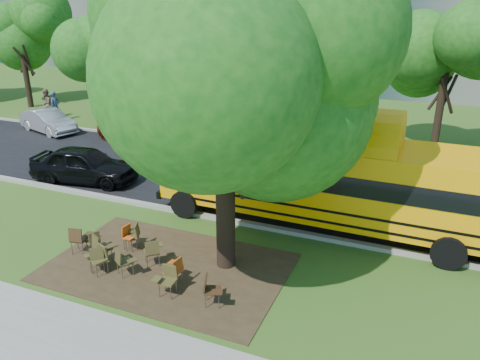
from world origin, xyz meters
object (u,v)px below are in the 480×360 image
at_px(black_car, 84,165).
at_px(chair_11, 153,250).
at_px(chair_3, 99,256).
at_px(chair_9, 134,234).
at_px(chair_7, 210,288).
at_px(chair_4, 123,260).
at_px(chair_2, 97,256).
at_px(chair_8, 94,240).
at_px(main_tree, 224,85).
at_px(chair_0, 79,237).
at_px(chair_10, 129,235).
at_px(pedestrian_a, 55,106).
at_px(school_bus, 354,182).
at_px(chair_5, 167,278).
at_px(bg_car_red, 139,129).
at_px(chair_1, 101,246).
at_px(pedestrian_b, 47,104).
at_px(bg_car_silver, 48,121).
at_px(chair_6, 175,269).

bearing_deg(black_car, chair_11, -135.28).
height_order(chair_3, chair_9, chair_3).
height_order(chair_7, black_car, black_car).
relative_size(chair_4, chair_11, 0.97).
height_order(chair_2, chair_8, chair_2).
xyz_separation_m(main_tree, black_car, (-8.50, 3.93, -4.61)).
bearing_deg(chair_0, chair_10, 21.73).
bearing_deg(chair_8, chair_7, -76.66).
xyz_separation_m(chair_8, pedestrian_a, (-13.59, 13.05, 0.48)).
xyz_separation_m(school_bus, pedestrian_a, (-20.68, 8.38, -0.83)).
bearing_deg(chair_7, chair_5, -110.21).
bearing_deg(bg_car_red, chair_10, -149.18).
xyz_separation_m(chair_0, chair_1, (1.01, -0.21, 0.02)).
distance_m(chair_0, pedestrian_b, 19.70).
relative_size(main_tree, chair_11, 10.16).
height_order(chair_7, chair_10, chair_7).
xyz_separation_m(main_tree, bg_car_silver, (-16.03, 9.67, -4.71)).
distance_m(chair_3, chair_6, 2.37).
relative_size(chair_8, bg_car_silver, 0.19).
relative_size(main_tree, chair_2, 10.53).
distance_m(chair_4, chair_5, 1.67).
relative_size(main_tree, chair_1, 9.32).
bearing_deg(chair_1, chair_6, 24.29).
xyz_separation_m(chair_5, bg_car_red, (-9.33, 12.45, 0.10)).
bearing_deg(chair_3, pedestrian_b, -20.76).
bearing_deg(bg_car_silver, chair_4, -113.30).
bearing_deg(school_bus, pedestrian_a, 158.55).
height_order(chair_5, chair_10, chair_5).
bearing_deg(chair_6, main_tree, -23.14).
xyz_separation_m(chair_3, chair_6, (2.36, 0.28, -0.01)).
xyz_separation_m(main_tree, chair_8, (-4.08, -0.97, -4.91)).
bearing_deg(chair_7, bg_car_red, -159.38).
relative_size(chair_1, chair_6, 1.11).
distance_m(chair_3, chair_11, 1.53).
xyz_separation_m(chair_3, bg_car_silver, (-12.82, 11.47, 0.15)).
bearing_deg(chair_5, chair_0, -16.33).
height_order(chair_1, chair_10, chair_1).
xyz_separation_m(chair_1, chair_6, (2.63, -0.16, -0.06)).
distance_m(chair_7, black_car, 10.74).
height_order(bg_car_silver, pedestrian_a, pedestrian_a).
distance_m(chair_0, bg_car_silver, 15.82).
bearing_deg(chair_8, chair_3, -107.89).
height_order(school_bus, chair_4, school_bus).
height_order(chair_8, black_car, black_car).
distance_m(chair_3, chair_4, 0.75).
relative_size(main_tree, chair_7, 10.22).
distance_m(chair_1, chair_9, 1.20).
bearing_deg(chair_2, pedestrian_b, 93.72).
relative_size(chair_2, bg_car_silver, 0.20).
height_order(chair_5, pedestrian_a, pedestrian_a).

